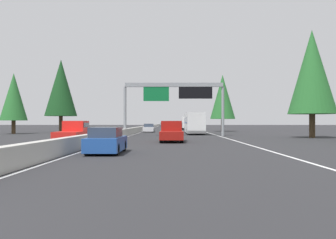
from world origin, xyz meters
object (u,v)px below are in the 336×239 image
(box_truck_near_right, at_px, (187,123))
(conifer_right_near, at_px, (312,72))
(conifer_right_mid, at_px, (223,97))
(bus_mid_center, at_px, (194,122))
(oncoming_near, at_px, (74,132))
(sedan_distant_a, at_px, (181,125))
(sedan_mid_right, at_px, (149,128))
(conifer_left_near, at_px, (14,97))
(sedan_far_right, at_px, (181,125))
(conifer_left_mid, at_px, (61,88))
(minivan_distant_b, at_px, (172,125))
(sedan_far_left, at_px, (106,141))
(sign_gantry_overhead, at_px, (175,94))
(pickup_near_center, at_px, (171,131))

(box_truck_near_right, distance_m, conifer_right_near, 45.68)
(conifer_right_near, distance_m, conifer_right_mid, 28.76)
(bus_mid_center, xyz_separation_m, oncoming_near, (-22.94, 11.88, -0.80))
(bus_mid_center, bearing_deg, sedan_distant_a, 0.02)
(sedan_mid_right, bearing_deg, conifer_left_near, 114.97)
(conifer_right_near, bearing_deg, oncoming_near, 110.95)
(sedan_mid_right, bearing_deg, sedan_far_right, -6.04)
(bus_mid_center, bearing_deg, conifer_left_mid, 66.43)
(conifer_right_near, distance_m, conifer_left_mid, 42.69)
(conifer_left_near, bearing_deg, minivan_distant_b, -20.40)
(sedan_far_left, bearing_deg, conifer_left_near, 30.50)
(sedan_far_right, bearing_deg, minivan_distant_b, 167.27)
(sedan_far_right, bearing_deg, oncoming_near, 173.30)
(sign_gantry_overhead, distance_m, sedan_far_right, 87.54)
(oncoming_near, bearing_deg, pickup_near_center, 97.10)
(sedan_far_left, distance_m, pickup_near_center, 12.90)
(pickup_near_center, distance_m, sedan_distant_a, 92.63)
(minivan_distant_b, distance_m, oncoming_near, 86.70)
(conifer_left_mid, bearing_deg, conifer_left_near, 158.95)
(sedan_far_right, bearing_deg, bus_mid_center, 179.97)
(sedan_far_right, bearing_deg, conifer_right_mid, -174.43)
(pickup_near_center, height_order, sedan_mid_right, pickup_near_center)
(sedan_far_right, bearing_deg, box_truck_near_right, -179.78)
(box_truck_near_right, distance_m, sedan_far_right, 48.51)
(box_truck_near_right, bearing_deg, minivan_distant_b, 6.20)
(box_truck_near_right, bearing_deg, oncoming_near, 167.12)
(pickup_near_center, xyz_separation_m, box_truck_near_right, (51.89, -3.59, 0.70))
(sedan_far_right, distance_m, sedan_mid_right, 69.97)
(bus_mid_center, relative_size, conifer_right_mid, 1.07)
(conifer_right_mid, height_order, conifer_left_mid, conifer_left_mid)
(sign_gantry_overhead, relative_size, conifer_right_near, 1.04)
(oncoming_near, distance_m, conifer_left_mid, 35.54)
(sedan_far_left, bearing_deg, oncoming_near, 23.25)
(conifer_left_near, relative_size, conifer_left_mid, 0.71)
(conifer_right_near, xyz_separation_m, conifer_left_mid, (23.70, 35.50, 0.47))
(oncoming_near, relative_size, conifer_left_near, 0.62)
(box_truck_near_right, bearing_deg, conifer_right_near, -164.39)
(sedan_far_left, xyz_separation_m, conifer_left_near, (34.00, 20.02, 4.84))
(pickup_near_center, relative_size, conifer_right_near, 0.46)
(sedan_far_left, distance_m, conifer_right_near, 29.12)
(minivan_distant_b, distance_m, sedan_mid_right, 54.55)
(conifer_right_mid, distance_m, conifer_left_near, 36.44)
(sedan_far_left, xyz_separation_m, conifer_right_near, (20.62, -19.44, 6.69))
(sedan_mid_right, height_order, conifer_right_mid, conifer_right_mid)
(sedan_far_left, xyz_separation_m, sedan_mid_right, (43.18, 0.31, 0.00))
(sedan_far_right, bearing_deg, pickup_near_center, 178.06)
(sign_gantry_overhead, relative_size, conifer_left_near, 1.39)
(box_truck_near_right, height_order, conifer_left_mid, conifer_left_mid)
(box_truck_near_right, relative_size, sedan_distant_a, 1.93)
(sedan_distant_a, height_order, conifer_left_mid, conifer_left_mid)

